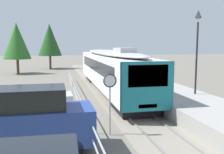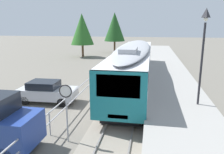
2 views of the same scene
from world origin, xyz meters
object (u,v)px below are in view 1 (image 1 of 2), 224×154
(platform_lamp_mid_platform, at_px, (197,36))
(parked_hatchback_silver, at_px, (38,99))
(parked_van_blue, at_px, (26,120))
(speed_limit_sign, at_px, (110,89))
(commuter_train, at_px, (110,68))

(platform_lamp_mid_platform, distance_m, parked_hatchback_silver, 10.70)
(parked_hatchback_silver, bearing_deg, parked_van_blue, -90.20)
(speed_limit_sign, relative_size, parked_van_blue, 0.57)
(speed_limit_sign, bearing_deg, platform_lamp_mid_platform, 30.58)
(parked_van_blue, bearing_deg, platform_lamp_mid_platform, 26.75)
(platform_lamp_mid_platform, xyz_separation_m, parked_hatchback_silver, (-9.93, 1.14, -3.83))
(commuter_train, relative_size, parked_hatchback_silver, 4.60)
(commuter_train, distance_m, speed_limit_sign, 10.53)
(commuter_train, distance_m, platform_lamp_mid_platform, 8.14)
(parked_hatchback_silver, bearing_deg, platform_lamp_mid_platform, -6.54)
(parked_van_blue, distance_m, parked_hatchback_silver, 6.17)
(platform_lamp_mid_platform, height_order, parked_van_blue, platform_lamp_mid_platform)
(parked_hatchback_silver, bearing_deg, speed_limit_sign, -55.18)
(commuter_train, xyz_separation_m, platform_lamp_mid_platform, (4.27, -6.47, 2.48))
(platform_lamp_mid_platform, bearing_deg, parked_hatchback_silver, 173.46)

